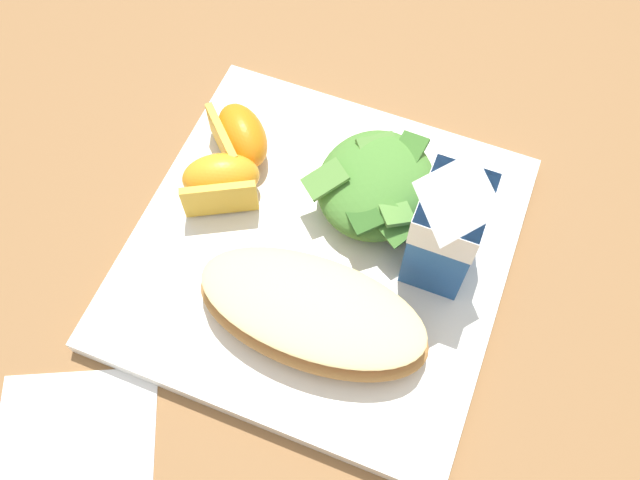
{
  "coord_description": "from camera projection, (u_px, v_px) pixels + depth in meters",
  "views": [
    {
      "loc": [
        0.22,
        0.09,
        0.48
      ],
      "look_at": [
        0.0,
        0.0,
        0.03
      ],
      "focal_mm": 38.03,
      "sensor_mm": 36.0,
      "label": 1
    }
  ],
  "objects": [
    {
      "name": "white_plate",
      "position": [
        320.0,
        251.0,
        0.53
      ],
      "size": [
        0.28,
        0.28,
        0.02
      ],
      "primitive_type": "cube",
      "color": "white",
      "rests_on": "ground"
    },
    {
      "name": "paper_napkin",
      "position": [
        74.0,
        450.0,
        0.46
      ],
      "size": [
        0.15,
        0.15,
        0.0
      ],
      "primitive_type": "cube",
      "rotation": [
        0.0,
        0.0,
        0.44
      ],
      "color": "white",
      "rests_on": "ground"
    },
    {
      "name": "green_salad_pile",
      "position": [
        376.0,
        184.0,
        0.52
      ],
      "size": [
        0.1,
        0.1,
        0.04
      ],
      "color": "#4C8433",
      "rests_on": "white_plate"
    },
    {
      "name": "orange_wedge_middle",
      "position": [
        221.0,
        179.0,
        0.52
      ],
      "size": [
        0.06,
        0.07,
        0.04
      ],
      "color": "orange",
      "rests_on": "white_plate"
    },
    {
      "name": "orange_wedge_front",
      "position": [
        240.0,
        136.0,
        0.54
      ],
      "size": [
        0.07,
        0.07,
        0.04
      ],
      "color": "orange",
      "rests_on": "white_plate"
    },
    {
      "name": "milk_carton",
      "position": [
        450.0,
        221.0,
        0.46
      ],
      "size": [
        0.06,
        0.04,
        0.11
      ],
      "color": "#23569E",
      "rests_on": "white_plate"
    },
    {
      "name": "ground",
      "position": [
        320.0,
        255.0,
        0.53
      ],
      "size": [
        3.0,
        3.0,
        0.0
      ],
      "primitive_type": "plane",
      "color": "olive"
    },
    {
      "name": "cheesy_pizza_bread",
      "position": [
        312.0,
        313.0,
        0.47
      ],
      "size": [
        0.08,
        0.17,
        0.04
      ],
      "color": "#B77F42",
      "rests_on": "white_plate"
    }
  ]
}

